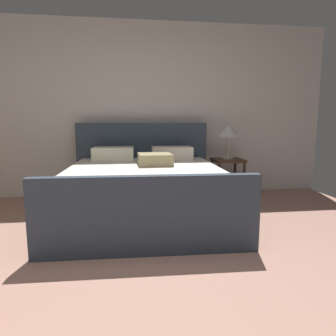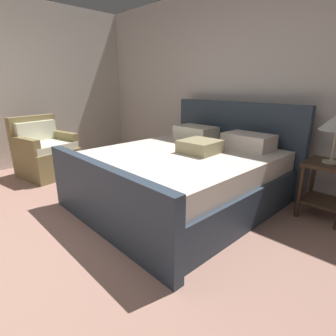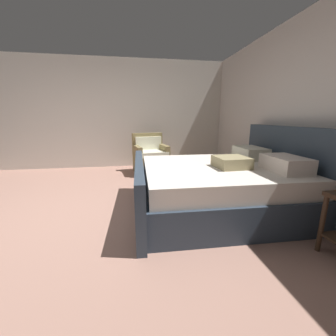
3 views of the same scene
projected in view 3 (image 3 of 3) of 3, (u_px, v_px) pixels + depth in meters
The scene contains 5 objects.
ground_plane at pixel (78, 218), 2.72m from camera, with size 5.89×6.16×0.02m, color #A07566.
wall_back at pixel (308, 112), 2.91m from camera, with size 6.01×0.12×2.67m, color silver.
wall_side_left at pixel (103, 114), 5.30m from camera, with size 0.12×6.28×2.67m, color beige.
bed at pixel (219, 185), 2.93m from camera, with size 2.01×2.22×1.14m.
armchair at pixel (150, 158), 4.89m from camera, with size 0.84×0.84×0.90m.
Camera 3 is at (2.65, 0.74, 1.25)m, focal length 22.53 mm.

